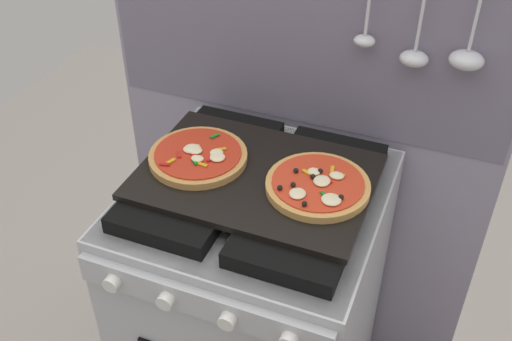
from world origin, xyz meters
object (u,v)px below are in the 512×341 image
object	(u,v)px
baking_tray	(256,177)
pizza_left	(199,155)
stove	(256,306)
pizza_right	(317,186)

from	to	relation	value
baking_tray	pizza_left	world-z (taller)	pizza_left
baking_tray	stove	bearing A→B (deg)	-90.00
baking_tray	pizza_right	bearing A→B (deg)	-1.81
pizza_right	baking_tray	bearing A→B (deg)	178.19
baking_tray	pizza_right	distance (m)	0.15
baking_tray	pizza_right	xyz separation A→B (m)	(0.15, -0.00, 0.02)
pizza_left	pizza_right	size ratio (longest dim) A/B	1.00
stove	baking_tray	xyz separation A→B (m)	(0.00, 0.00, 0.46)
stove	pizza_right	bearing A→B (deg)	-1.19
pizza_left	stove	bearing A→B (deg)	-1.72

